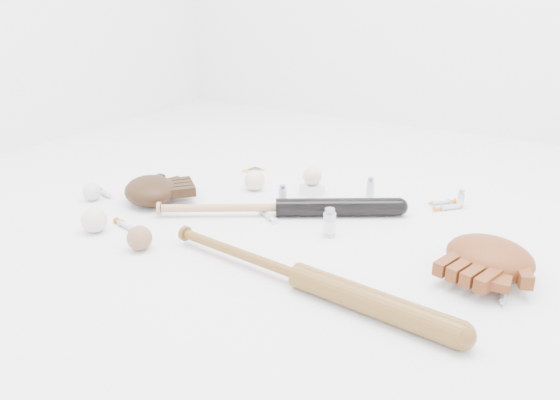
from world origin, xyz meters
The scene contains 21 objects.
bat_dark centered at (-0.04, 0.06, 0.03)m, with size 0.86×0.06×0.06m, color black, non-canonical shape.
bat_wood centered at (0.23, -0.31, 0.03)m, with size 0.90×0.07×0.07m, color brown, non-canonical shape.
glove_dark centered at (-0.50, -0.06, 0.05)m, with size 0.26×0.26×0.09m, color black, non-canonical shape.
glove_tan centered at (0.64, 0.01, 0.05)m, with size 0.28×0.28×0.10m, color brown, non-canonical shape.
trading_card centered at (-0.38, 0.42, 0.00)m, with size 0.06×0.08×0.00m, color gold.
pedestal centered at (-0.04, 0.30, 0.02)m, with size 0.07×0.07×0.04m, color white.
baseball_on_pedestal centered at (-0.04, 0.30, 0.07)m, with size 0.07×0.07×0.07m, color silver.
baseball_left centered at (-0.70, -0.15, 0.03)m, with size 0.06×0.06×0.06m, color silver.
baseball_upper centered at (-0.25, 0.23, 0.04)m, with size 0.08×0.08×0.08m, color silver.
baseball_mid centered at (-0.48, -0.34, 0.04)m, with size 0.08×0.08×0.08m, color silver.
baseball_aged centered at (-0.27, -0.36, 0.04)m, with size 0.07×0.07×0.07m, color #8C6243.
syringe_0 centered at (-0.70, -0.10, 0.01)m, with size 0.16×0.03×0.02m, color #ADBCC6, non-canonical shape.
syringe_1 centered at (-0.08, 0.03, 0.01)m, with size 0.16×0.03×0.02m, color #ADBCC6, non-canonical shape.
syringe_2 centered at (0.44, 0.41, 0.01)m, with size 0.15×0.03×0.02m, color #ADBCC6, non-canonical shape.
syringe_3 centered at (0.70, -0.10, 0.01)m, with size 0.13×0.02×0.02m, color #ADBCC6, non-canonical shape.
syringe_4 centered at (0.40, 0.44, 0.01)m, with size 0.14×0.02×0.02m, color #ADBCC6, non-canonical shape.
syringe_5 centered at (-0.41, -0.27, 0.01)m, with size 0.16×0.03×0.02m, color #ADBCC6, non-canonical shape.
vial_0 centered at (0.15, 0.39, 0.04)m, with size 0.03×0.03×0.07m, color #B0BBC1.
vial_1 centered at (0.47, 0.45, 0.03)m, with size 0.03×0.03×0.06m, color #B0BBC1.
vial_2 centered at (-0.08, 0.16, 0.04)m, with size 0.03×0.03×0.07m, color #B0BBC1.
vial_3 centered at (0.17, 0.01, 0.05)m, with size 0.04×0.04×0.09m, color #B0BBC1.
Camera 1 is at (0.81, -1.40, 0.73)m, focal length 35.00 mm.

